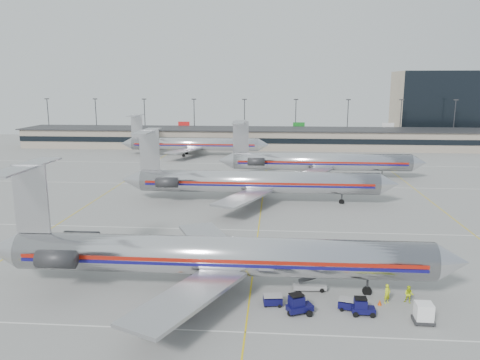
# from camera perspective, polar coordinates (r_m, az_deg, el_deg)

# --- Properties ---
(ground) EXTENTS (260.00, 260.00, 0.00)m
(ground) POSITION_cam_1_polar(r_m,az_deg,el_deg) (57.84, 1.85, -9.20)
(ground) COLOR gray
(ground) RESTS_ON ground
(apron_markings) EXTENTS (160.00, 0.15, 0.02)m
(apron_markings) POSITION_cam_1_polar(r_m,az_deg,el_deg) (67.26, 2.25, -6.15)
(apron_markings) COLOR silver
(apron_markings) RESTS_ON ground
(terminal) EXTENTS (162.00, 17.00, 6.25)m
(terminal) POSITION_cam_1_polar(r_m,az_deg,el_deg) (152.97, 3.57, 5.13)
(terminal) COLOR gray
(terminal) RESTS_ON ground
(light_mast_row) EXTENTS (163.60, 0.40, 15.28)m
(light_mast_row) POSITION_cam_1_polar(r_m,az_deg,el_deg) (166.43, 3.67, 7.54)
(light_mast_row) COLOR #38383D
(light_mast_row) RESTS_ON ground
(distant_building) EXTENTS (30.00, 20.00, 25.00)m
(distant_building) POSITION_cam_1_polar(r_m,az_deg,el_deg) (191.67, 22.85, 8.38)
(distant_building) COLOR tan
(distant_building) RESTS_ON ground
(jet_foreground) EXTENTS (48.86, 28.77, 12.79)m
(jet_foreground) POSITION_cam_1_polar(r_m,az_deg,el_deg) (47.69, -3.59, -9.10)
(jet_foreground) COLOR silver
(jet_foreground) RESTS_ON ground
(jet_second_row) EXTENTS (48.68, 28.66, 12.74)m
(jet_second_row) POSITION_cam_1_polar(r_m,az_deg,el_deg) (82.07, 1.54, -0.20)
(jet_second_row) COLOR silver
(jet_second_row) RESTS_ON ground
(jet_third_row) EXTENTS (45.90, 28.23, 12.55)m
(jet_third_row) POSITION_cam_1_polar(r_m,az_deg,el_deg) (105.04, 9.35, 2.25)
(jet_third_row) COLOR silver
(jet_third_row) RESTS_ON ground
(jet_back_row) EXTENTS (43.28, 26.62, 11.83)m
(jet_back_row) POSITION_cam_1_polar(r_m,az_deg,el_deg) (136.30, -5.92, 4.40)
(jet_back_row) COLOR silver
(jet_back_row) RESTS_ON ground
(tug_left) EXTENTS (2.47, 2.14, 1.81)m
(tug_left) POSITION_cam_1_polar(r_m,az_deg,el_deg) (43.99, -8.21, -15.19)
(tug_left) COLOR #0B0A3A
(tug_left) RESTS_ON ground
(tug_center) EXTENTS (2.61, 2.02, 1.90)m
(tug_center) POSITION_cam_1_polar(r_m,az_deg,el_deg) (44.34, 7.12, -14.87)
(tug_center) COLOR #0B0A3A
(tug_center) RESTS_ON ground
(tug_right) EXTENTS (2.09, 1.11, 1.69)m
(tug_right) POSITION_cam_1_polar(r_m,az_deg,el_deg) (45.20, 14.66, -14.77)
(tug_right) COLOR #0B0A3A
(tug_right) RESTS_ON ground
(cart_inner) EXTENTS (1.89, 1.41, 1.00)m
(cart_inner) POSITION_cam_1_polar(r_m,az_deg,el_deg) (45.78, 4.00, -14.37)
(cart_inner) COLOR #0B0A3A
(cart_inner) RESTS_ON ground
(cart_outer) EXTENTS (2.01, 1.63, 0.99)m
(cart_outer) POSITION_cam_1_polar(r_m,az_deg,el_deg) (46.05, 13.05, -14.50)
(cart_outer) COLOR #0B0A3A
(cart_outer) RESTS_ON ground
(uld_container) EXTENTS (1.78, 1.50, 1.85)m
(uld_container) POSITION_cam_1_polar(r_m,az_deg,el_deg) (45.43, 21.49, -14.86)
(uld_container) COLOR #2D2D30
(uld_container) RESTS_ON ground
(belt_loader) EXTENTS (3.97, 1.37, 2.09)m
(belt_loader) POSITION_cam_1_polar(r_m,az_deg,el_deg) (49.17, 8.58, -12.53)
(belt_loader) COLOR gray
(belt_loader) RESTS_ON ground
(ramp_worker_near) EXTENTS (0.83, 0.75, 1.90)m
(ramp_worker_near) POSITION_cam_1_polar(r_m,az_deg,el_deg) (47.99, 17.51, -13.08)
(ramp_worker_near) COLOR #C6DA14
(ramp_worker_near) RESTS_ON ground
(ramp_worker_far) EXTENTS (1.04, 0.94, 1.74)m
(ramp_worker_far) POSITION_cam_1_polar(r_m,az_deg,el_deg) (48.68, 19.89, -12.99)
(ramp_worker_far) COLOR #CDE915
(ramp_worker_far) RESTS_ON ground
(cone_right) EXTENTS (0.45, 0.45, 0.54)m
(cone_right) POSITION_cam_1_polar(r_m,az_deg,el_deg) (47.68, 16.67, -14.10)
(cone_right) COLOR #DB4607
(cone_right) RESTS_ON ground
(cone_left) EXTENTS (0.57, 0.57, 0.60)m
(cone_left) POSITION_cam_1_polar(r_m,az_deg,el_deg) (49.03, -8.04, -12.91)
(cone_left) COLOR #DB4607
(cone_left) RESTS_ON ground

